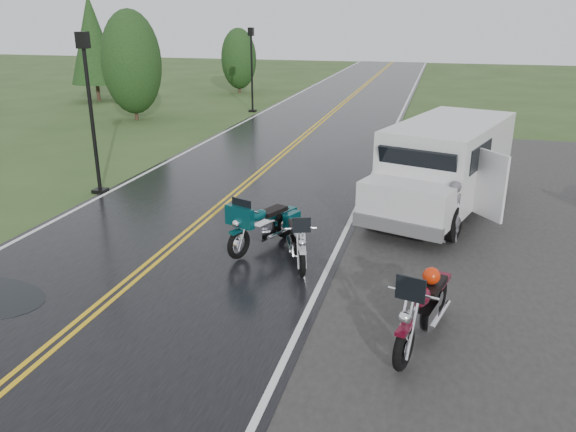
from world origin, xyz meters
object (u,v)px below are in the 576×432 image
object	(u,v)px
motorcycle_teal	(238,232)
person_at_van	(452,213)
motorcycle_silver	(302,251)
lamp_post_far_left	(252,70)
motorcycle_red	(405,330)
lamp_post_near_left	(91,115)
van_white	(378,180)

from	to	relation	value
motorcycle_teal	person_at_van	size ratio (longest dim) A/B	1.53
motorcycle_silver	lamp_post_far_left	distance (m)	21.75
motorcycle_red	lamp_post_near_left	size ratio (longest dim) A/B	0.52
lamp_post_near_left	lamp_post_far_left	world-z (taller)	lamp_post_near_left
motorcycle_teal	lamp_post_far_left	distance (m)	20.74
person_at_van	lamp_post_far_left	world-z (taller)	lamp_post_far_left
motorcycle_red	lamp_post_far_left	bearing A→B (deg)	128.61
motorcycle_silver	lamp_post_far_left	size ratio (longest dim) A/B	0.45
motorcycle_silver	motorcycle_teal	bearing A→B (deg)	141.52
motorcycle_red	lamp_post_near_left	xyz separation A→B (m)	(-9.73, 7.01, 1.66)
motorcycle_silver	person_at_van	bearing A→B (deg)	23.21
motorcycle_silver	person_at_van	distance (m)	4.09
lamp_post_near_left	van_white	bearing A→B (deg)	-4.96
person_at_van	lamp_post_near_left	bearing A→B (deg)	-33.93
motorcycle_silver	lamp_post_near_left	xyz separation A→B (m)	(-7.47, 4.26, 1.78)
person_at_van	motorcycle_silver	bearing A→B (deg)	17.53
motorcycle_teal	motorcycle_silver	size ratio (longest dim) A/B	1.11
motorcycle_silver	lamp_post_near_left	bearing A→B (deg)	129.89
motorcycle_teal	person_at_van	xyz separation A→B (m)	(4.52, 2.31, 0.07)
motorcycle_teal	van_white	distance (m)	4.07
motorcycle_red	motorcycle_teal	distance (m)	5.03
motorcycle_teal	motorcycle_silver	xyz separation A→B (m)	(1.56, -0.51, -0.07)
motorcycle_red	person_at_van	size ratio (longest dim) A/B	1.64
motorcycle_teal	lamp_post_near_left	xyz separation A→B (m)	(-5.90, 3.75, 1.71)
motorcycle_red	motorcycle_teal	world-z (taller)	motorcycle_red
person_at_van	motorcycle_teal	bearing A→B (deg)	0.99
motorcycle_silver	motorcycle_red	bearing A→B (deg)	-71.06
motorcycle_silver	lamp_post_far_left	world-z (taller)	lamp_post_far_left
motorcycle_red	person_at_van	bearing A→B (deg)	97.74
motorcycle_red	motorcycle_silver	distance (m)	3.57
motorcycle_red	person_at_van	distance (m)	5.62
van_white	motorcycle_red	bearing A→B (deg)	-61.98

